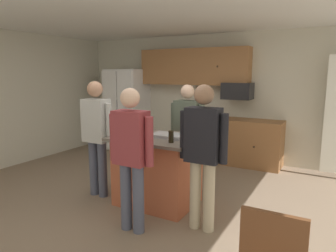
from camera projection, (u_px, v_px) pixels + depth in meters
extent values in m
plane|color=#7F6B56|center=(141.00, 201.00, 4.37)|extent=(7.04, 7.04, 0.00)
plane|color=white|center=(138.00, 10.00, 3.92)|extent=(7.04, 7.04, 0.00)
cube|color=beige|center=(214.00, 97.00, 6.55)|extent=(6.40, 0.10, 2.60)
cube|color=#936038|center=(193.00, 67.00, 6.47)|extent=(2.40, 0.35, 0.75)
sphere|color=#4C3823|center=(217.00, 66.00, 6.01)|extent=(0.04, 0.04, 0.04)
cube|color=#936038|center=(235.00, 141.00, 6.14)|extent=(1.80, 0.60, 0.90)
sphere|color=#4C3823|center=(254.00, 147.00, 5.65)|extent=(0.04, 0.04, 0.04)
cube|color=white|center=(128.00, 110.00, 7.23)|extent=(0.86, 0.70, 1.88)
cube|color=white|center=(110.00, 111.00, 7.01)|extent=(0.41, 0.04, 1.80)
cube|color=white|center=(125.00, 112.00, 6.81)|extent=(0.41, 0.04, 1.80)
cylinder|color=#B2B2B7|center=(117.00, 107.00, 6.87)|extent=(0.02, 0.02, 0.35)
cube|color=black|center=(238.00, 91.00, 5.98)|extent=(0.56, 0.40, 0.32)
cube|color=#AD5638|center=(157.00, 172.00, 4.23)|extent=(1.03, 0.76, 0.91)
cube|color=#60564C|center=(157.00, 138.00, 4.15)|extent=(1.17, 0.90, 0.04)
cylinder|color=#4C5166|center=(94.00, 168.00, 4.55)|extent=(0.13, 0.13, 0.82)
cylinder|color=#4C5166|center=(103.00, 169.00, 4.46)|extent=(0.13, 0.13, 0.82)
cube|color=#B7B7B2|center=(96.00, 121.00, 4.38)|extent=(0.38, 0.22, 0.61)
sphere|color=tan|center=(95.00, 89.00, 4.30)|extent=(0.22, 0.22, 0.22)
cylinder|color=#B7B7B2|center=(84.00, 121.00, 4.50)|extent=(0.09, 0.09, 0.55)
cylinder|color=#B7B7B2|center=(109.00, 123.00, 4.27)|extent=(0.09, 0.09, 0.55)
cylinder|color=tan|center=(195.00, 194.00, 3.56)|extent=(0.13, 0.13, 0.82)
cylinder|color=tan|center=(209.00, 197.00, 3.48)|extent=(0.13, 0.13, 0.82)
cube|color=black|center=(203.00, 135.00, 3.39)|extent=(0.38, 0.22, 0.61)
sphere|color=#8C664C|center=(204.00, 95.00, 3.32)|extent=(0.22, 0.22, 0.22)
cylinder|color=black|center=(184.00, 135.00, 3.51)|extent=(0.09, 0.09, 0.55)
cylinder|color=black|center=(224.00, 139.00, 3.28)|extent=(0.09, 0.09, 0.55)
cylinder|color=#4C5166|center=(126.00, 196.00, 3.53)|extent=(0.13, 0.13, 0.80)
cylinder|color=#4C5166|center=(138.00, 199.00, 3.45)|extent=(0.13, 0.13, 0.80)
cube|color=maroon|center=(131.00, 138.00, 3.37)|extent=(0.38, 0.22, 0.60)
sphere|color=beige|center=(130.00, 98.00, 3.29)|extent=(0.22, 0.22, 0.22)
cylinder|color=maroon|center=(114.00, 137.00, 3.49)|extent=(0.09, 0.09, 0.54)
cylinder|color=maroon|center=(149.00, 142.00, 3.26)|extent=(0.09, 0.09, 0.54)
cylinder|color=#232D4C|center=(182.00, 161.00, 4.94)|extent=(0.13, 0.13, 0.79)
cylinder|color=#232D4C|center=(192.00, 163.00, 4.85)|extent=(0.13, 0.13, 0.79)
cube|color=#4C5647|center=(187.00, 119.00, 4.78)|extent=(0.38, 0.22, 0.59)
sphere|color=beige|center=(188.00, 92.00, 4.70)|extent=(0.21, 0.21, 0.21)
cylinder|color=#4C5647|center=(174.00, 119.00, 4.89)|extent=(0.09, 0.09, 0.53)
cylinder|color=#4C5647|center=(201.00, 122.00, 4.66)|extent=(0.09, 0.09, 0.53)
cylinder|color=black|center=(147.00, 134.00, 3.90)|extent=(0.07, 0.07, 0.16)
cylinder|color=white|center=(130.00, 135.00, 3.98)|extent=(0.08, 0.08, 0.09)
torus|color=white|center=(134.00, 135.00, 3.96)|extent=(0.06, 0.01, 0.06)
cylinder|color=black|center=(143.00, 129.00, 4.29)|extent=(0.07, 0.07, 0.15)
cylinder|color=black|center=(135.00, 128.00, 4.33)|extent=(0.06, 0.06, 0.16)
cylinder|color=black|center=(171.00, 137.00, 3.76)|extent=(0.06, 0.06, 0.15)
cylinder|color=#4C6B99|center=(123.00, 134.00, 4.06)|extent=(0.09, 0.09, 0.10)
torus|color=#4C6B99|center=(126.00, 134.00, 4.04)|extent=(0.06, 0.01, 0.06)
cylinder|color=black|center=(143.00, 125.00, 4.59)|extent=(0.07, 0.07, 0.14)
cube|color=#B7B7BC|center=(168.00, 136.00, 4.10)|extent=(0.44, 0.30, 0.02)
cube|color=#A8A8AD|center=(168.00, 135.00, 4.09)|extent=(0.44, 0.30, 0.02)
cube|color=brown|center=(272.00, 246.00, 1.97)|extent=(0.42, 0.04, 0.46)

